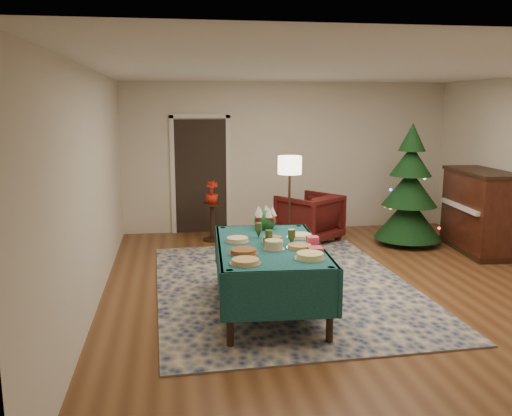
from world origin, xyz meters
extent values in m
plane|color=#593319|center=(0.00, 0.00, 0.00)|extent=(7.00, 7.00, 0.00)
plane|color=white|center=(0.00, 0.00, 2.70)|extent=(7.00, 7.00, 0.00)
plane|color=beige|center=(0.00, 3.50, 1.35)|extent=(6.00, 0.00, 6.00)
plane|color=beige|center=(-3.00, 0.00, 1.35)|extent=(0.00, 7.00, 7.00)
cube|color=black|center=(-1.60, 3.48, 1.02)|extent=(0.92, 0.02, 2.04)
cube|color=silver|center=(-2.10, 3.48, 1.05)|extent=(0.08, 0.04, 2.14)
cube|color=silver|center=(-1.10, 3.48, 1.05)|extent=(0.08, 0.04, 2.14)
cube|color=silver|center=(-1.60, 3.48, 2.10)|extent=(1.08, 0.04, 0.08)
cube|color=#132149|center=(-0.72, 0.25, 0.01)|extent=(3.34, 4.30, 0.02)
cylinder|color=black|center=(-1.60, -1.39, 0.39)|extent=(0.07, 0.07, 0.77)
cylinder|color=black|center=(-1.49, 0.40, 0.39)|extent=(0.07, 0.07, 0.77)
cylinder|color=black|center=(-0.63, -1.45, 0.39)|extent=(0.07, 0.07, 0.77)
cylinder|color=black|center=(-0.52, 0.34, 0.39)|extent=(0.07, 0.07, 0.77)
cube|color=#123F3B|center=(-1.06, -0.53, 0.75)|extent=(1.25, 2.02, 0.04)
cube|color=#123F3B|center=(-1.00, 0.44, 0.53)|extent=(1.17, 0.10, 0.48)
cube|color=#123F3B|center=(-1.12, -1.49, 0.53)|extent=(1.17, 0.10, 0.48)
cube|color=#123F3B|center=(-0.50, -0.56, 0.53)|extent=(0.15, 1.99, 0.48)
cube|color=#123F3B|center=(-1.62, -0.49, 0.53)|extent=(0.15, 1.99, 0.48)
cylinder|color=silver|center=(-1.42, -1.22, 0.78)|extent=(0.31, 0.31, 0.01)
cylinder|color=tan|center=(-1.42, -1.22, 0.80)|extent=(0.27, 0.27, 0.04)
cylinder|color=silver|center=(-0.76, -1.15, 0.78)|extent=(0.32, 0.32, 0.01)
cylinder|color=#D8D172|center=(-0.76, -1.15, 0.81)|extent=(0.27, 0.27, 0.05)
cylinder|color=silver|center=(-1.40, -0.86, 0.78)|extent=(0.32, 0.32, 0.01)
cylinder|color=brown|center=(-1.40, -0.86, 0.81)|extent=(0.27, 0.27, 0.04)
cylinder|color=silver|center=(-1.05, -0.75, 0.78)|extent=(0.23, 0.23, 0.01)
cylinder|color=tan|center=(-1.05, -0.75, 0.83)|extent=(0.19, 0.19, 0.09)
cylinder|color=silver|center=(-0.77, -0.73, 0.78)|extent=(0.29, 0.29, 0.01)
cylinder|color=#B2844C|center=(-0.77, -0.73, 0.80)|extent=(0.25, 0.25, 0.03)
cylinder|color=silver|center=(-1.40, -0.36, 0.78)|extent=(0.28, 0.28, 0.01)
cylinder|color=#D8BF7F|center=(-1.40, -0.36, 0.81)|extent=(0.24, 0.24, 0.04)
cylinder|color=silver|center=(-1.02, -0.47, 0.78)|extent=(0.25, 0.25, 0.01)
cylinder|color=maroon|center=(-1.02, -0.47, 0.82)|extent=(0.21, 0.21, 0.06)
cylinder|color=silver|center=(-0.65, -0.27, 0.78)|extent=(0.31, 0.31, 0.01)
cylinder|color=#F2EACC|center=(-0.65, -0.27, 0.80)|extent=(0.27, 0.27, 0.03)
cone|color=#2D471E|center=(-1.13, -0.22, 0.82)|extent=(0.07, 0.07, 0.09)
cylinder|color=#2D471E|center=(-1.13, -0.22, 0.91)|extent=(0.08, 0.08, 0.09)
cone|color=#2D471E|center=(-0.83, -0.60, 0.82)|extent=(0.07, 0.07, 0.09)
cylinder|color=#2D471E|center=(-0.83, -0.60, 0.91)|extent=(0.08, 0.08, 0.09)
cone|color=#2D471E|center=(-1.08, -0.59, 0.82)|extent=(0.07, 0.07, 0.09)
cylinder|color=#2D471E|center=(-1.08, -0.59, 0.91)|extent=(0.08, 0.08, 0.09)
cube|color=#D93C58|center=(-0.63, -0.86, 0.79)|extent=(0.16, 0.16, 0.04)
cube|color=#EC4161|center=(-0.60, -0.64, 0.83)|extent=(0.13, 0.13, 0.10)
sphere|color=#1E4C1E|center=(-0.98, 0.24, 0.88)|extent=(0.27, 0.27, 0.27)
cone|color=white|center=(-0.89, 0.24, 1.00)|extent=(0.10, 0.10, 0.12)
cone|color=white|center=(-0.95, 0.33, 1.00)|extent=(0.10, 0.10, 0.12)
cone|color=white|center=(-1.05, 0.30, 1.00)|extent=(0.10, 0.10, 0.12)
cone|color=white|center=(-1.05, 0.19, 1.00)|extent=(0.10, 0.10, 0.12)
cone|color=white|center=(-0.95, 0.15, 1.00)|extent=(0.10, 0.10, 0.12)
sphere|color=#B20C0F|center=(-0.88, 0.31, 0.92)|extent=(0.07, 0.07, 0.07)
sphere|color=#B20C0F|center=(-1.04, 0.34, 0.92)|extent=(0.07, 0.07, 0.07)
sphere|color=#B20C0F|center=(-1.07, 0.18, 0.92)|extent=(0.07, 0.07, 0.07)
sphere|color=#B20C0F|center=(-0.91, 0.15, 0.92)|extent=(0.07, 0.07, 0.07)
imported|color=#44100E|center=(0.17, 2.51, 0.45)|extent=(1.19, 1.18, 0.90)
cylinder|color=#A57F3F|center=(-0.31, 1.90, 0.01)|extent=(0.26, 0.26, 0.03)
cylinder|color=black|center=(-0.31, 1.90, 0.69)|extent=(0.04, 0.04, 1.38)
cylinder|color=#FFEABF|center=(-0.31, 1.90, 1.38)|extent=(0.37, 0.37, 0.28)
cylinder|color=black|center=(-1.45, 2.80, 0.02)|extent=(0.33, 0.33, 0.04)
cylinder|color=black|center=(-1.45, 2.80, 0.32)|extent=(0.07, 0.07, 0.60)
cylinder|color=black|center=(-1.45, 2.80, 0.63)|extent=(0.36, 0.36, 0.03)
imported|color=red|center=(-1.45, 2.80, 0.75)|extent=(0.21, 0.38, 0.21)
cylinder|color=black|center=(1.76, 2.08, 0.08)|extent=(0.12, 0.12, 0.16)
cone|color=black|center=(1.76, 2.08, 0.45)|extent=(1.39, 1.39, 0.70)
cone|color=black|center=(1.76, 2.08, 0.95)|extent=(1.14, 1.14, 0.60)
cone|color=black|center=(1.76, 2.08, 1.40)|extent=(0.86, 0.86, 0.50)
cone|color=black|center=(1.76, 2.08, 1.78)|extent=(0.56, 0.56, 0.45)
cube|color=black|center=(2.67, 1.48, 0.04)|extent=(0.76, 1.52, 0.08)
cube|color=black|center=(2.67, 1.48, 0.64)|extent=(0.74, 1.50, 1.20)
cube|color=black|center=(2.67, 1.48, 1.27)|extent=(0.78, 1.54, 0.05)
cube|color=white|center=(2.36, 1.50, 0.73)|extent=(0.22, 1.25, 0.06)
camera|label=1|loc=(-2.09, -6.24, 2.30)|focal=38.00mm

